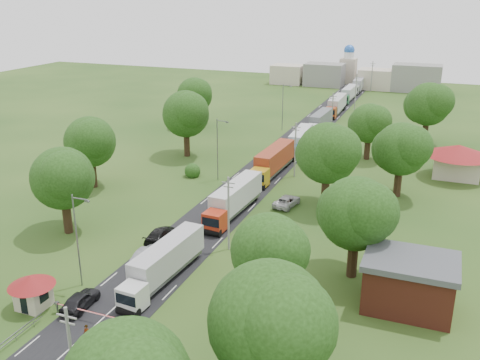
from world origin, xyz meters
The scene contains 44 objects.
ground centered at (0.00, 0.00, 0.00)m, with size 260.00×260.00×0.00m, color #214416.
road centered at (0.00, 20.00, 0.00)m, with size 8.00×200.00×0.04m, color black.
boom_barrier centered at (-1.36, -25.00, 0.89)m, with size 9.22×0.35×1.18m.
guard_booth centered at (-7.20, -25.00, 2.16)m, with size 4.40×4.40×3.45m.
info_sign centered at (5.20, 35.00, 3.00)m, with size 0.12×3.10×4.10m.
pole_1 centered at (5.50, -7.00, 4.68)m, with size 1.60×0.24×9.00m.
pole_2 centered at (5.50, 21.00, 4.68)m, with size 1.60×0.24×9.00m.
pole_3 centered at (5.50, 49.00, 4.68)m, with size 1.60×0.24×9.00m.
pole_4 centered at (5.50, 77.00, 4.68)m, with size 1.60×0.24×9.00m.
pole_5 centered at (5.50, 105.00, 4.68)m, with size 1.60×0.24×9.00m.
lamp_0 centered at (-5.35, -20.00, 5.55)m, with size 2.03×0.22×10.00m.
lamp_1 centered at (-5.35, 15.00, 5.55)m, with size 2.03×0.22×10.00m.
lamp_2 centered at (-5.35, 50.00, 5.55)m, with size 2.03×0.22×10.00m.
tree_1 centered at (17.99, -29.83, 7.85)m, with size 9.60×9.60×12.05m.
tree_2 centered at (13.99, -17.86, 6.60)m, with size 8.00×8.00×10.10m.
tree_3 centered at (19.99, -7.84, 7.22)m, with size 8.80×8.80×11.07m.
tree_4 centered at (12.99, 10.17, 7.85)m, with size 9.60×9.60×12.05m.
tree_5 centered at (21.99, 18.16, 7.22)m, with size 8.80×8.80×11.07m.
tree_6 centered at (14.99, 35.14, 6.60)m, with size 8.00×8.00×10.10m.
tree_7 centered at (23.99, 50.17, 7.85)m, with size 9.60×9.60×12.05m.
tree_10 centered at (-15.01, -9.84, 7.22)m, with size 8.80×8.80×11.07m.
tree_11 centered at (-22.01, 5.16, 7.22)m, with size 8.80×8.80×11.07m.
tree_12 centered at (-16.01, 25.17, 7.85)m, with size 9.60×9.60×12.05m.
tree_13 centered at (-24.01, 45.16, 7.22)m, with size 8.80×8.80×11.07m.
house_brick centered at (26.00, -12.00, 2.65)m, with size 8.60×6.60×5.20m.
house_cream centered at (30.00, 30.00, 3.64)m, with size 10.08×10.08×5.80m.
distant_town centered at (0.68, 110.00, 3.49)m, with size 52.00×8.00×8.00m.
church centered at (-4.00, 118.00, 5.39)m, with size 5.00×5.00×12.30m.
truck_0 centered at (1.94, -16.08, 2.06)m, with size 3.12×14.03×3.87m.
truck_1 centered at (2.14, 2.87, 2.18)m, with size 3.18×14.88×4.11m.
truck_2 centered at (1.89, 20.63, 2.27)m, with size 3.10×15.50×4.29m.
truck_3 centered at (2.29, 35.52, 2.05)m, with size 3.03×14.02×3.87m.
truck_4 centered at (2.22, 52.67, 2.02)m, with size 2.73×13.78×3.81m.
truck_5 centered at (2.15, 70.30, 2.16)m, with size 2.70×14.71×4.07m.
truck_6 centered at (1.96, 87.72, 1.99)m, with size 2.44×13.54×3.75m.
truck_7 centered at (1.94, 103.38, 2.07)m, with size 2.94×14.11×3.90m.
truck_8 centered at (1.73, 122.04, 2.09)m, with size 2.65×14.22×3.94m.
car_lane_front centered at (-3.00, -23.50, 0.81)m, with size 1.92×4.78×1.63m, color black.
car_lane_mid centered at (-1.79, -13.00, 0.82)m, with size 1.73×4.96×1.63m, color gray.
car_lane_rear centered at (-3.00, -8.04, 0.82)m, with size 2.31×5.68×1.65m, color black.
car_verge_near centered at (8.00, 8.29, 0.73)m, with size 2.43×5.27×1.46m, color #BDBDBD.
car_verge_far centered at (6.49, 27.29, 0.76)m, with size 1.80×4.47×1.52m, color #4C4D52.
pedestrian_near centered at (0.86, -27.70, 0.83)m, with size 0.61×0.40×1.67m, color gray.
pedestrian_booth centered at (-6.50, -25.64, 0.82)m, with size 0.80×0.62×1.64m, color gray.
Camera 1 is at (27.21, -59.01, 28.63)m, focal length 40.00 mm.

